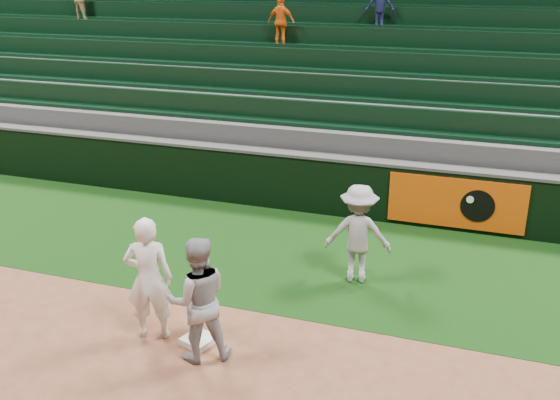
{
  "coord_description": "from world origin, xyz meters",
  "views": [
    {
      "loc": [
        3.41,
        -6.77,
        4.88
      ],
      "look_at": [
        0.32,
        2.3,
        1.3
      ],
      "focal_mm": 40.0,
      "sensor_mm": 36.0,
      "label": 1
    }
  ],
  "objects_px": {
    "first_base": "(199,340)",
    "baserunner": "(198,300)",
    "first_baseman": "(149,279)",
    "base_coach": "(358,234)"
  },
  "relations": [
    {
      "from": "first_base",
      "to": "baserunner",
      "type": "xyz_separation_m",
      "value": [
        0.16,
        -0.29,
        0.82
      ]
    },
    {
      "from": "first_base",
      "to": "base_coach",
      "type": "xyz_separation_m",
      "value": [
        1.67,
        2.52,
        0.79
      ]
    },
    {
      "from": "baserunner",
      "to": "base_coach",
      "type": "bearing_deg",
      "value": -150.72
    },
    {
      "from": "first_base",
      "to": "first_baseman",
      "type": "distance_m",
      "value": 1.1
    },
    {
      "from": "first_base",
      "to": "baserunner",
      "type": "relative_size",
      "value": 0.23
    },
    {
      "from": "first_base",
      "to": "first_baseman",
      "type": "bearing_deg",
      "value": -176.77
    },
    {
      "from": "first_baseman",
      "to": "baserunner",
      "type": "bearing_deg",
      "value": 144.51
    },
    {
      "from": "baserunner",
      "to": "first_base",
      "type": "bearing_deg",
      "value": -93.09
    },
    {
      "from": "first_base",
      "to": "baserunner",
      "type": "distance_m",
      "value": 0.88
    },
    {
      "from": "first_baseman",
      "to": "baserunner",
      "type": "distance_m",
      "value": 0.89
    }
  ]
}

